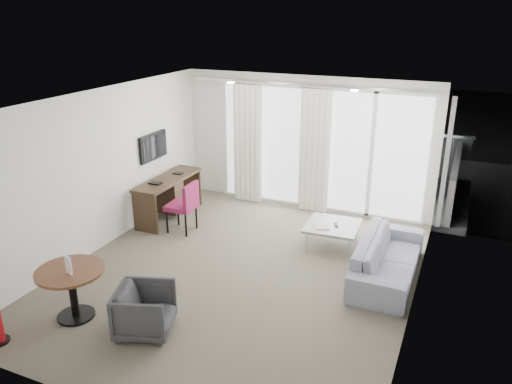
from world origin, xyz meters
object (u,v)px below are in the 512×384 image
at_px(desk_chair, 181,207).
at_px(rattan_chair_b, 416,179).
at_px(desk, 169,198).
at_px(coffee_table, 332,235).
at_px(round_table, 73,293).
at_px(rattan_chair_a, 381,180).
at_px(tub_armchair, 145,310).
at_px(sofa, 388,258).

relative_size(desk_chair, rattan_chair_b, 1.14).
height_order(desk, coffee_table, desk).
relative_size(desk, desk_chair, 1.79).
distance_m(desk, round_table, 3.38).
bearing_deg(rattan_chair_a, desk_chair, -126.26).
xyz_separation_m(desk_chair, round_table, (0.13, -2.84, -0.12)).
distance_m(coffee_table, rattan_chair_a, 2.60).
bearing_deg(tub_armchair, round_table, 76.01).
bearing_deg(sofa, tub_armchair, 135.95).
bearing_deg(round_table, coffee_table, 53.18).
bearing_deg(desk, rattan_chair_b, 35.63).
bearing_deg(desk_chair, round_table, -88.65).
bearing_deg(sofa, round_table, 127.14).
bearing_deg(coffee_table, tub_armchair, -114.32).
relative_size(desk, coffee_table, 1.93).
bearing_deg(rattan_chair_a, round_table, -107.84).
xyz_separation_m(tub_armchair, coffee_table, (1.46, 3.24, -0.11)).
distance_m(round_table, rattan_chair_a, 6.54).
xyz_separation_m(desk_chair, rattan_chair_a, (2.95, 3.06, -0.05)).
bearing_deg(desk_chair, sofa, -4.07).
distance_m(round_table, rattan_chair_b, 7.19).
bearing_deg(round_table, desk, 101.74).
xyz_separation_m(tub_armchair, sofa, (2.49, 2.57, -0.01)).
xyz_separation_m(desk_chair, tub_armchair, (1.16, -2.75, -0.16)).
xyz_separation_m(desk, sofa, (4.21, -0.64, -0.09)).
height_order(round_table, coffee_table, round_table).
distance_m(tub_armchair, sofa, 3.58).
distance_m(desk, coffee_table, 3.19).
relative_size(desk_chair, sofa, 0.45).
bearing_deg(desk, tub_armchair, -61.83).
relative_size(desk, rattan_chair_b, 2.04).
relative_size(sofa, rattan_chair_b, 2.54).
distance_m(coffee_table, sofa, 1.23).
relative_size(tub_armchair, sofa, 0.33).
bearing_deg(rattan_chair_a, rattan_chair_b, 37.85).
bearing_deg(coffee_table, desk_chair, -169.41).
distance_m(desk_chair, round_table, 2.85).
bearing_deg(desk_chair, tub_armchair, -68.36).
distance_m(desk, desk_chair, 0.73).
distance_m(tub_armchair, rattan_chair_a, 6.08).
xyz_separation_m(round_table, sofa, (3.52, 2.67, -0.04)).
xyz_separation_m(round_table, rattan_chair_b, (3.48, 6.29, 0.06)).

